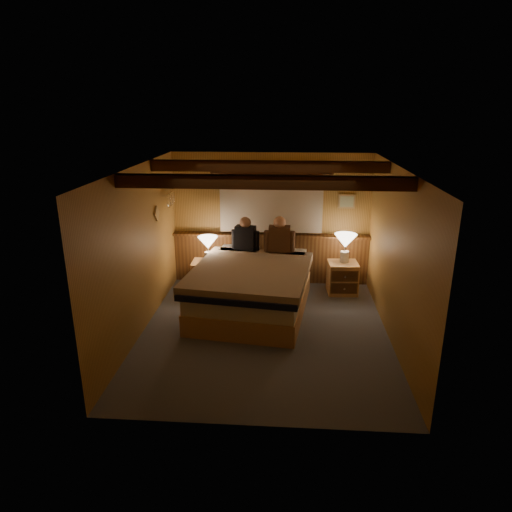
# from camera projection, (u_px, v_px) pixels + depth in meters

# --- Properties ---
(floor) EXTENTS (4.20, 4.20, 0.00)m
(floor) POSITION_uv_depth(u_px,v_px,m) (265.00, 331.00, 6.76)
(floor) COLOR slate
(floor) RESTS_ON ground
(ceiling) EXTENTS (4.20, 4.20, 0.00)m
(ceiling) POSITION_uv_depth(u_px,v_px,m) (266.00, 168.00, 6.00)
(ceiling) COLOR tan
(ceiling) RESTS_ON wall_back
(wall_back) EXTENTS (3.60, 0.00, 3.60)m
(wall_back) POSITION_uv_depth(u_px,v_px,m) (271.00, 219.00, 8.37)
(wall_back) COLOR #B88C42
(wall_back) RESTS_ON floor
(wall_left) EXTENTS (0.00, 4.20, 4.20)m
(wall_left) POSITION_uv_depth(u_px,v_px,m) (139.00, 252.00, 6.50)
(wall_left) COLOR #B88C42
(wall_left) RESTS_ON floor
(wall_right) EXTENTS (0.00, 4.20, 4.20)m
(wall_right) POSITION_uv_depth(u_px,v_px,m) (396.00, 257.00, 6.26)
(wall_right) COLOR #B88C42
(wall_right) RESTS_ON floor
(wall_front) EXTENTS (3.60, 0.00, 3.60)m
(wall_front) POSITION_uv_depth(u_px,v_px,m) (254.00, 322.00, 4.39)
(wall_front) COLOR #B88C42
(wall_front) RESTS_ON floor
(wainscot) EXTENTS (3.60, 0.23, 0.94)m
(wainscot) POSITION_uv_depth(u_px,v_px,m) (271.00, 257.00, 8.53)
(wainscot) COLOR brown
(wainscot) RESTS_ON wall_back
(curtain_window) EXTENTS (2.18, 0.09, 1.11)m
(curtain_window) POSITION_uv_depth(u_px,v_px,m) (271.00, 202.00, 8.20)
(curtain_window) COLOR #402410
(curtain_window) RESTS_ON wall_back
(ceiling_beams) EXTENTS (3.60, 1.65, 0.16)m
(ceiling_beams) POSITION_uv_depth(u_px,v_px,m) (266.00, 173.00, 6.17)
(ceiling_beams) COLOR #402410
(ceiling_beams) RESTS_ON ceiling
(coat_rail) EXTENTS (0.05, 0.55, 0.24)m
(coat_rail) POSITION_uv_depth(u_px,v_px,m) (170.00, 198.00, 7.84)
(coat_rail) COLOR white
(coat_rail) RESTS_ON wall_left
(framed_print) EXTENTS (0.30, 0.04, 0.25)m
(framed_print) POSITION_uv_depth(u_px,v_px,m) (347.00, 201.00, 8.14)
(framed_print) COLOR tan
(framed_print) RESTS_ON wall_back
(bed) EXTENTS (2.01, 2.48, 0.78)m
(bed) POSITION_uv_depth(u_px,v_px,m) (252.00, 288.00, 7.30)
(bed) COLOR tan
(bed) RESTS_ON floor
(nightstand_left) EXTENTS (0.51, 0.46, 0.55)m
(nightstand_left) POSITION_uv_depth(u_px,v_px,m) (207.00, 276.00, 8.15)
(nightstand_left) COLOR tan
(nightstand_left) RESTS_ON floor
(nightstand_right) EXTENTS (0.53, 0.49, 0.56)m
(nightstand_right) POSITION_uv_depth(u_px,v_px,m) (342.00, 278.00, 8.07)
(nightstand_right) COLOR tan
(nightstand_right) RESTS_ON floor
(lamp_left) EXTENTS (0.35, 0.35, 0.45)m
(lamp_left) POSITION_uv_depth(u_px,v_px,m) (208.00, 244.00, 7.99)
(lamp_left) COLOR silver
(lamp_left) RESTS_ON nightstand_left
(lamp_right) EXTENTS (0.39, 0.39, 0.51)m
(lamp_right) POSITION_uv_depth(u_px,v_px,m) (345.00, 243.00, 7.92)
(lamp_right) COLOR silver
(lamp_right) RESTS_ON nightstand_right
(person_left) EXTENTS (0.50, 0.26, 0.61)m
(person_left) POSITION_uv_depth(u_px,v_px,m) (245.00, 236.00, 7.96)
(person_left) COLOR black
(person_left) RESTS_ON bed
(person_right) EXTENTS (0.54, 0.22, 0.65)m
(person_right) POSITION_uv_depth(u_px,v_px,m) (279.00, 237.00, 7.83)
(person_right) COLOR #4E311F
(person_right) RESTS_ON bed
(duffel_bag) EXTENTS (0.52, 0.39, 0.34)m
(duffel_bag) POSITION_uv_depth(u_px,v_px,m) (200.00, 285.00, 8.12)
(duffel_bag) COLOR black
(duffel_bag) RESTS_ON floor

